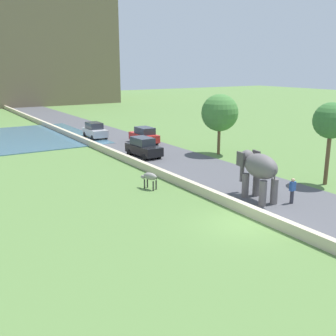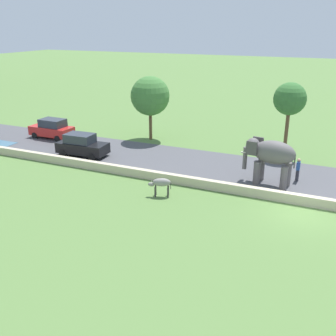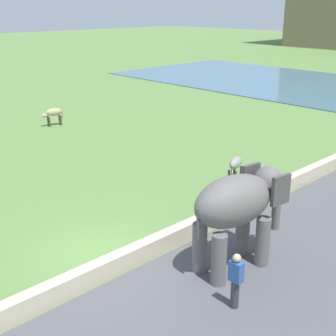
% 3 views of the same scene
% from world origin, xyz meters
% --- Properties ---
extents(ground_plane, '(220.00, 220.00, 0.00)m').
position_xyz_m(ground_plane, '(0.00, 0.00, 0.00)').
color(ground_plane, '#567A3D').
extents(lake, '(36.00, 18.00, 0.08)m').
position_xyz_m(lake, '(-14.00, 33.25, 0.04)').
color(lake, '#426B84').
rests_on(lake, ground).
extents(elephant, '(1.75, 3.55, 2.99)m').
position_xyz_m(elephant, '(3.45, 2.51, 2.04)').
color(elephant, '#605B5B').
rests_on(elephant, ground).
extents(person_beside_elephant, '(0.36, 0.22, 1.63)m').
position_xyz_m(person_beside_elephant, '(4.72, 0.84, 0.87)').
color(person_beside_elephant, '#33333D').
rests_on(person_beside_elephant, ground).
extents(cow_grey, '(0.80, 1.41, 1.15)m').
position_xyz_m(cow_grey, '(-1.01, 8.11, 0.84)').
color(cow_grey, gray).
rests_on(cow_grey, ground).
extents(cow_tan, '(0.64, 1.42, 1.15)m').
position_xyz_m(cow_tan, '(-15.45, 7.47, 0.84)').
color(cow_tan, tan).
rests_on(cow_tan, ground).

